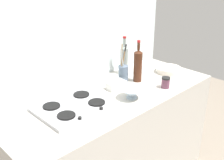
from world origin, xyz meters
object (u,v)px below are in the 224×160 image
object	(u,v)px
plate_stack	(169,70)
butter_dish	(116,85)
wine_bottle_leftmost	(124,59)
condiment_jar_front	(166,82)
stovetop_hob	(75,106)
wine_bottle_mid_left	(138,65)
utensil_crock	(123,72)
mixing_bowl	(132,93)

from	to	relation	value
plate_stack	butter_dish	bearing A→B (deg)	172.06
wine_bottle_leftmost	condiment_jar_front	distance (m)	0.46
stovetop_hob	butter_dish	xyz separation A→B (m)	(0.44, 0.03, 0.02)
plate_stack	condiment_jar_front	xyz separation A→B (m)	(-0.30, -0.18, 0.02)
wine_bottle_mid_left	condiment_jar_front	bearing A→B (deg)	-76.77
wine_bottle_leftmost	wine_bottle_mid_left	distance (m)	0.21
butter_dish	utensil_crock	xyz separation A→B (m)	(0.14, 0.06, 0.05)
wine_bottle_leftmost	wine_bottle_mid_left	xyz separation A→B (m)	(-0.04, -0.20, 0.01)
stovetop_hob	wine_bottle_mid_left	xyz separation A→B (m)	(0.68, 0.01, 0.13)
stovetop_hob	butter_dish	distance (m)	0.44
mixing_bowl	utensil_crock	distance (m)	0.33
stovetop_hob	utensil_crock	world-z (taller)	utensil_crock
wine_bottle_leftmost	wine_bottle_mid_left	world-z (taller)	wine_bottle_mid_left
wine_bottle_leftmost	butter_dish	size ratio (longest dim) A/B	2.22
butter_dish	condiment_jar_front	xyz separation A→B (m)	(0.30, -0.27, 0.02)
utensil_crock	condiment_jar_front	world-z (taller)	utensil_crock
butter_dish	plate_stack	bearing A→B (deg)	-7.94
utensil_crock	condiment_jar_front	xyz separation A→B (m)	(0.15, -0.33, -0.04)
mixing_bowl	butter_dish	bearing A→B (deg)	78.80
wine_bottle_leftmost	butter_dish	xyz separation A→B (m)	(-0.28, -0.18, -0.11)
condiment_jar_front	wine_bottle_leftmost	bearing A→B (deg)	91.77
mixing_bowl	condiment_jar_front	bearing A→B (deg)	-10.30
condiment_jar_front	stovetop_hob	bearing A→B (deg)	162.05
plate_stack	condiment_jar_front	distance (m)	0.35
plate_stack	condiment_jar_front	bearing A→B (deg)	-148.95
stovetop_hob	wine_bottle_leftmost	bearing A→B (deg)	16.40
wine_bottle_mid_left	utensil_crock	world-z (taller)	wine_bottle_mid_left
butter_dish	utensil_crock	bearing A→B (deg)	23.07
wine_bottle_leftmost	mixing_bowl	world-z (taller)	wine_bottle_leftmost
stovetop_hob	wine_bottle_mid_left	bearing A→B (deg)	0.93
mixing_bowl	butter_dish	size ratio (longest dim) A/B	1.14
wine_bottle_mid_left	condiment_jar_front	world-z (taller)	wine_bottle_mid_left
utensil_crock	condiment_jar_front	bearing A→B (deg)	-65.13
utensil_crock	wine_bottle_mid_left	bearing A→B (deg)	-40.11
wine_bottle_mid_left	utensil_crock	xyz separation A→B (m)	(-0.09, 0.08, -0.06)
plate_stack	utensil_crock	bearing A→B (deg)	162.31
stovetop_hob	utensil_crock	xyz separation A→B (m)	(0.58, 0.09, 0.07)
wine_bottle_leftmost	mixing_bowl	bearing A→B (deg)	-129.72
plate_stack	wine_bottle_leftmost	xyz separation A→B (m)	(-0.32, 0.27, 0.11)
stovetop_hob	mixing_bowl	size ratio (longest dim) A/B	2.91
stovetop_hob	condiment_jar_front	distance (m)	0.77
stovetop_hob	utensil_crock	bearing A→B (deg)	8.75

